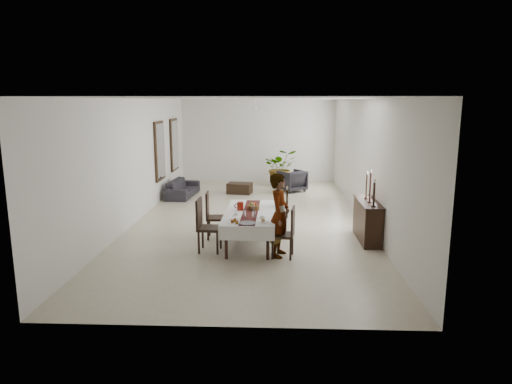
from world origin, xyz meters
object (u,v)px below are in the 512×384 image
object	(u,v)px
dining_table_top	(250,213)
woman	(279,215)
sofa	(183,188)
sideboard_body	(367,221)
red_pitcher	(240,206)

from	to	relation	value
dining_table_top	woman	bearing A→B (deg)	-51.86
woman	sofa	size ratio (longest dim) A/B	0.91
dining_table_top	woman	size ratio (longest dim) A/B	1.33
woman	sofa	xyz separation A→B (m)	(-3.18, 5.88, -0.58)
sideboard_body	sofa	bearing A→B (deg)	137.84
dining_table_top	sofa	world-z (taller)	dining_table_top
woman	sofa	world-z (taller)	woman
sofa	sideboard_body	bearing A→B (deg)	-127.79
dining_table_top	sideboard_body	xyz separation A→B (m)	(2.66, 0.34, -0.25)
red_pitcher	sideboard_body	xyz separation A→B (m)	(2.89, 0.20, -0.38)
sideboard_body	sofa	distance (m)	7.02
woman	sideboard_body	distance (m)	2.37
dining_table_top	red_pitcher	world-z (taller)	red_pitcher
dining_table_top	sofa	size ratio (longest dim) A/B	1.21
red_pitcher	sofa	distance (m)	5.45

